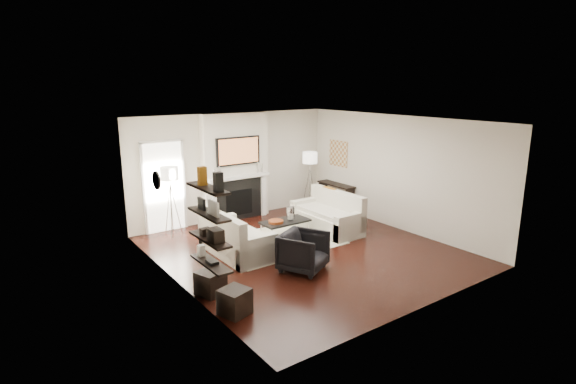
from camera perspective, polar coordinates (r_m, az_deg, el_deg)
room_envelope at (r=9.07m, az=2.21°, el=0.50°), size 6.00×6.00×6.00m
chimney_breast at (r=11.43m, az=-6.68°, el=3.18°), size 1.80×0.25×2.70m
fireplace_surround at (r=11.49m, az=-6.24°, el=-0.99°), size 1.30×0.02×1.04m
firebox at (r=11.51m, az=-6.21°, el=-1.33°), size 0.75×0.02×0.65m
mantel_pilaster_l at (r=11.14m, az=-9.38°, el=-1.42°), size 0.12×0.08×1.10m
mantel_pilaster_r at (r=11.82m, az=-3.13°, el=-0.37°), size 0.12×0.08×1.10m
mantel_shelf at (r=11.31m, az=-6.19°, el=1.90°), size 1.70×0.18×0.07m
tv_body at (r=11.22m, az=-6.34°, el=5.22°), size 1.20×0.06×0.70m
tv_screen at (r=11.19m, az=-6.26°, el=5.20°), size 1.10×0.00×0.62m
candlestick_l_tall at (r=11.03m, az=-8.72°, el=2.49°), size 0.04×0.04×0.30m
candlestick_l_short at (r=10.98m, az=-9.32°, el=2.26°), size 0.04×0.04×0.24m
candlestick_r_tall at (r=11.56m, az=-3.87°, el=3.13°), size 0.04×0.04×0.30m
candlestick_r_short at (r=11.63m, az=-3.32°, el=3.06°), size 0.04×0.04×0.24m
hallway_panel at (r=10.83m, az=-15.48°, el=0.56°), size 0.90×0.02×2.10m
door_trim_l at (r=10.66m, az=-17.85°, el=0.19°), size 0.06×0.06×2.16m
door_trim_r at (r=10.98m, az=-13.10°, el=0.88°), size 0.06×0.06×2.16m
door_trim_top at (r=10.63m, az=-15.81°, el=6.22°), size 1.02×0.06×0.06m
rug at (r=9.95m, az=-1.64°, el=-6.38°), size 2.60×2.00×0.01m
loveseat_left_base at (r=9.31m, az=-6.58°, el=-6.56°), size 0.85×1.80×0.42m
loveseat_left_back at (r=9.06m, az=-8.49°, el=-5.09°), size 0.18×1.80×0.80m
loveseat_left_arm_n at (r=8.63m, az=-3.94°, el=-7.55°), size 0.85×0.18×0.60m
loveseat_left_arm_s at (r=9.96m, az=-8.88°, el=-4.73°), size 0.85×0.18×0.60m
loveseat_left_cushion at (r=9.25m, az=-6.36°, el=-4.99°), size 0.63×1.44×0.10m
pillow_left_orange at (r=9.25m, az=-9.39°, el=-3.39°), size 0.10×0.42×0.42m
pillow_left_charcoal at (r=8.75m, az=-7.63°, el=-4.42°), size 0.10×0.40×0.40m
loveseat_right_base at (r=10.70m, az=4.90°, el=-3.81°), size 0.85×1.80×0.42m
loveseat_right_back at (r=10.82m, az=6.28°, el=-1.89°), size 0.18×1.80×0.80m
loveseat_right_arm_n at (r=10.10m, az=7.90°, el=-4.42°), size 0.85×0.18×0.60m
loveseat_right_arm_s at (r=11.27m, az=2.23°, el=-2.37°), size 0.85×0.18×0.60m
loveseat_right_cushion at (r=10.59m, az=4.72°, el=-2.51°), size 0.63×1.44×0.10m
pillow_right_orange at (r=10.99m, az=5.27°, el=-0.53°), size 0.10×0.42×0.42m
pillow_right_charcoal at (r=10.56m, az=7.39°, el=-1.23°), size 0.10×0.40×0.40m
coffee_table at (r=10.06m, az=-0.37°, el=-3.77°), size 1.10×0.55×0.04m
coffee_leg_nw at (r=9.69m, az=-2.03°, el=-5.79°), size 0.02×0.02×0.38m
coffee_leg_ne at (r=10.24m, az=2.64°, el=-4.70°), size 0.02×0.02×0.38m
coffee_leg_sw at (r=10.04m, az=-3.43°, el=-5.10°), size 0.02×0.02×0.38m
coffee_leg_se at (r=10.57m, az=1.16°, el=-4.09°), size 0.02×0.02×0.38m
hurricane_glass at (r=10.10m, az=0.33°, el=-2.75°), size 0.18×0.18×0.32m
hurricane_candle at (r=10.12m, az=0.33°, el=-3.11°), size 0.09×0.09×0.13m
copper_bowl at (r=9.91m, az=-1.55°, el=-3.77°), size 0.34×0.34×0.06m
armchair at (r=8.42m, az=1.98°, el=-7.34°), size 1.03×1.01×0.80m
lamp_left_post at (r=10.58m, az=-14.56°, el=-2.22°), size 0.02×0.02×1.20m
lamp_left_shade at (r=10.38m, az=-14.84°, el=2.30°), size 0.40×0.40×0.30m
lamp_left_leg_a at (r=10.61m, az=-14.00°, el=-2.13°), size 0.25×0.02×1.23m
lamp_left_leg_b at (r=10.64m, az=-15.02°, el=-2.15°), size 0.14×0.22×1.23m
lamp_left_leg_c at (r=10.47m, az=-14.64°, el=-2.38°), size 0.14×0.22×1.23m
lamp_right_post at (r=12.34m, az=2.76°, el=0.48°), size 0.02×0.02×1.20m
lamp_right_shade at (r=12.17m, az=2.81°, el=4.38°), size 0.40×0.40×0.30m
lamp_right_leg_a at (r=12.41m, az=3.16°, el=0.55°), size 0.25×0.02×1.23m
lamp_right_leg_b at (r=12.38m, az=2.29°, el=0.53°), size 0.14×0.22×1.23m
lamp_right_leg_c at (r=12.23m, az=2.84°, el=0.37°), size 0.14×0.22×1.23m
console_top at (r=12.26m, az=6.13°, el=0.96°), size 0.35×1.20×0.04m
console_leg_n at (r=11.96m, az=7.84°, el=-1.27°), size 0.30×0.04×0.71m
console_leg_s at (r=12.75m, az=4.45°, el=-0.24°), size 0.30×0.04×0.71m
wall_art at (r=12.30m, az=6.42°, el=4.88°), size 0.03×0.70×0.70m
shelf_bottom at (r=7.13m, az=-9.76°, el=-8.94°), size 0.25×1.00×0.03m
shelf_lower at (r=6.99m, az=-9.89°, el=-5.91°), size 0.25×1.00×0.04m
shelf_upper at (r=6.87m, az=-10.03°, el=-2.77°), size 0.25×1.00×0.04m
shelf_top at (r=6.77m, az=-10.17°, el=0.48°), size 0.25×1.00×0.04m
decor_magfile_a at (r=6.42m, az=-8.85°, el=1.26°), size 0.12×0.10×0.28m
decor_magfile_b at (r=6.88m, az=-10.84°, el=2.02°), size 0.12×0.10×0.28m
decor_frame_a at (r=6.69m, az=-9.46°, el=-2.06°), size 0.04×0.30×0.22m
decor_frame_b at (r=7.05m, az=-10.92°, el=-1.47°), size 0.04×0.22×0.18m
decor_wine_rack at (r=6.78m, az=-9.18°, el=-5.46°), size 0.18×0.25×0.20m
decor_box_small at (r=7.10m, az=-10.45°, el=-4.98°), size 0.15×0.12×0.12m
decor_books at (r=7.08m, az=-9.60°, el=-8.75°), size 0.14×0.20×0.05m
decor_box_tall at (r=7.38m, az=-10.95°, el=-7.32°), size 0.10×0.10×0.18m
clock_rim at (r=8.49m, az=-16.37°, el=1.44°), size 0.04×0.34×0.34m
clock_face at (r=8.50m, az=-16.21°, el=1.46°), size 0.01×0.29×0.29m
ottoman_near at (r=7.70m, az=-9.82°, el=-11.26°), size 0.51×0.51×0.40m
ottoman_far at (r=7.04m, az=-6.79°, el=-13.65°), size 0.50×0.50×0.40m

